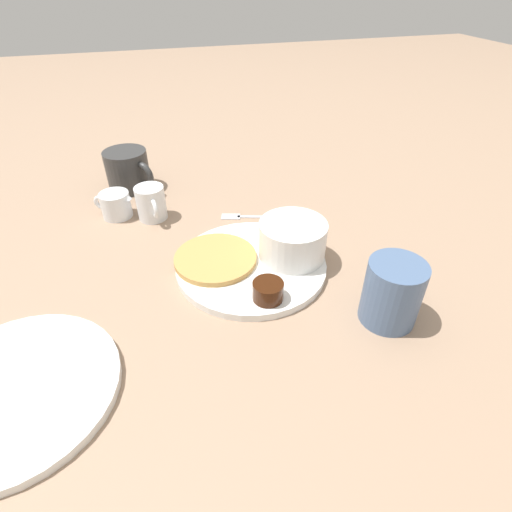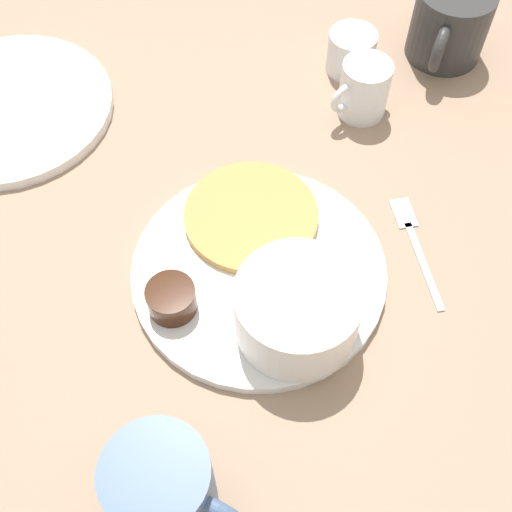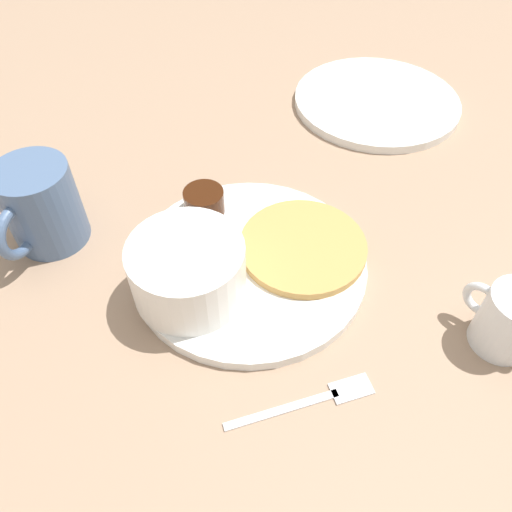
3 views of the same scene
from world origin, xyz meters
The scene contains 10 objects.
ground_plane centered at (0.00, 0.00, 0.00)m, with size 4.00×4.00×0.00m, color #9E7F66.
plate centered at (0.00, 0.00, 0.01)m, with size 0.24×0.24×0.01m.
pancake_stack centered at (0.02, 0.05, 0.02)m, with size 0.13×0.13×0.01m.
bowl centered at (0.00, -0.07, 0.04)m, with size 0.11×0.11×0.06m.
syrup_cup centered at (-0.09, 0.00, 0.03)m, with size 0.04×0.04×0.03m.
butter_ramekin centered at (-0.02, -0.09, 0.03)m, with size 0.04×0.04×0.04m.
coffee_mug centered at (-0.16, -0.15, 0.05)m, with size 0.09×0.10×0.09m.
creamer_pitcher_near centered at (0.20, 0.14, 0.03)m, with size 0.08×0.05×0.07m.
fork centered at (0.15, -0.04, 0.00)m, with size 0.05×0.13×0.00m.
far_plate centered at (-0.15, 0.32, 0.01)m, with size 0.23×0.23×0.01m.
Camera 3 is at (0.28, -0.18, 0.40)m, focal length 35.00 mm.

